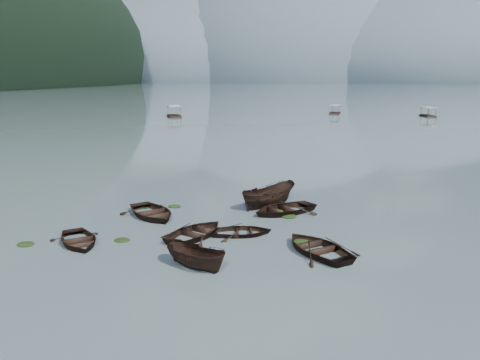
% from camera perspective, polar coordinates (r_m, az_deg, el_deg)
% --- Properties ---
extents(ground_plane, '(2400.00, 2400.00, 0.00)m').
position_cam_1_polar(ground_plane, '(24.82, -4.85, -10.47)').
color(ground_plane, slate).
extents(haze_mtn_a, '(520.00, 520.00, 280.00)m').
position_cam_1_polar(haze_mtn_a, '(959.71, -6.32, 11.84)').
color(haze_mtn_a, '#475666').
rests_on(haze_mtn_a, ground).
extents(haze_mtn_b, '(520.00, 520.00, 340.00)m').
position_cam_1_polar(haze_mtn_b, '(924.48, 5.94, 11.83)').
color(haze_mtn_b, '#475666').
rests_on(haze_mtn_b, ground).
extents(haze_mtn_c, '(520.00, 520.00, 260.00)m').
position_cam_1_polar(haze_mtn_c, '(931.81, 18.55, 11.27)').
color(haze_mtn_c, '#475666').
rests_on(haze_mtn_c, ground).
extents(rowboat_0, '(4.95, 5.13, 0.87)m').
position_cam_1_polar(rowboat_0, '(29.45, -19.08, -7.38)').
color(rowboat_0, black).
rests_on(rowboat_0, ground).
extents(rowboat_1, '(4.93, 5.56, 0.95)m').
position_cam_1_polar(rowboat_1, '(29.26, -5.34, -6.84)').
color(rowboat_1, black).
rests_on(rowboat_1, ground).
extents(rowboat_2, '(4.07, 3.06, 1.48)m').
position_cam_1_polar(rowboat_2, '(24.69, -5.32, -10.61)').
color(rowboat_2, black).
rests_on(rowboat_2, ground).
extents(rowboat_3, '(5.77, 5.97, 1.01)m').
position_cam_1_polar(rowboat_3, '(26.94, 9.43, -8.71)').
color(rowboat_3, black).
rests_on(rowboat_3, ground).
extents(rowboat_4, '(4.48, 3.70, 0.81)m').
position_cam_1_polar(rowboat_4, '(29.41, 0.14, -6.69)').
color(rowboat_4, black).
rests_on(rowboat_4, ground).
extents(rowboat_6, '(6.11, 6.17, 1.05)m').
position_cam_1_polar(rowboat_6, '(33.63, -10.68, -4.43)').
color(rowboat_6, black).
rests_on(rowboat_6, ground).
extents(rowboat_7, '(6.09, 5.98, 1.03)m').
position_cam_1_polar(rowboat_7, '(34.11, 5.35, -4.02)').
color(rowboat_7, black).
rests_on(rowboat_7, ground).
extents(rowboat_8, '(4.75, 5.02, 1.94)m').
position_cam_1_polar(rowboat_8, '(35.65, 3.51, -3.26)').
color(rowboat_8, black).
rests_on(rowboat_8, ground).
extents(weed_clump_0, '(1.04, 0.85, 0.23)m').
position_cam_1_polar(weed_clump_0, '(30.41, -24.67, -7.22)').
color(weed_clump_0, black).
rests_on(weed_clump_0, ground).
extents(weed_clump_1, '(0.98, 0.78, 0.22)m').
position_cam_1_polar(weed_clump_1, '(29.23, -14.18, -7.21)').
color(weed_clump_1, black).
rests_on(weed_clump_1, ground).
extents(weed_clump_2, '(1.02, 0.82, 0.22)m').
position_cam_1_polar(weed_clump_2, '(27.51, -7.87, -8.19)').
color(weed_clump_2, black).
rests_on(weed_clump_2, ground).
extents(weed_clump_3, '(0.92, 0.77, 0.20)m').
position_cam_1_polar(weed_clump_3, '(34.34, 4.61, -3.89)').
color(weed_clump_3, black).
rests_on(weed_clump_3, ground).
extents(weed_clump_4, '(1.22, 0.97, 0.25)m').
position_cam_1_polar(weed_clump_4, '(28.24, 7.72, -7.64)').
color(weed_clump_4, black).
rests_on(weed_clump_4, ground).
extents(weed_clump_5, '(1.09, 0.88, 0.23)m').
position_cam_1_polar(weed_clump_5, '(36.07, -11.80, -3.32)').
color(weed_clump_5, black).
rests_on(weed_clump_5, ground).
extents(weed_clump_6, '(0.99, 0.83, 0.21)m').
position_cam_1_polar(weed_clump_6, '(35.84, -7.99, -3.27)').
color(weed_clump_6, black).
rests_on(weed_clump_6, ground).
extents(weed_clump_7, '(1.17, 0.94, 0.26)m').
position_cam_1_polar(weed_clump_7, '(33.15, 5.91, -4.52)').
color(weed_clump_7, black).
rests_on(weed_clump_7, ground).
extents(pontoon_left, '(5.48, 7.32, 2.59)m').
position_cam_1_polar(pontoon_left, '(117.25, -8.04, 7.64)').
color(pontoon_left, black).
rests_on(pontoon_left, ground).
extents(pontoon_centre, '(3.26, 6.11, 2.23)m').
position_cam_1_polar(pontoon_centre, '(128.60, 11.48, 7.94)').
color(pontoon_centre, black).
rests_on(pontoon_centre, ground).
extents(pontoon_right, '(3.13, 5.95, 2.17)m').
position_cam_1_polar(pontoon_right, '(126.14, 21.93, 7.21)').
color(pontoon_right, black).
rests_on(pontoon_right, ground).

